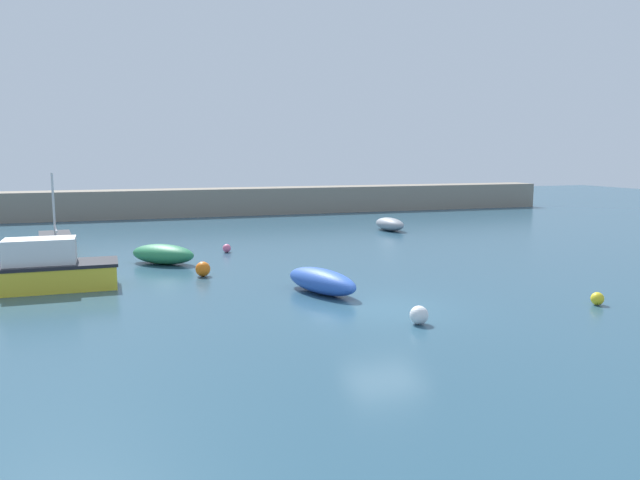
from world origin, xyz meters
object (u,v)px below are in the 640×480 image
mooring_buoy_white (419,315)px  cabin_cruiser_white (31,272)px  rowboat_blue_near (322,281)px  mooring_buoy_pink (227,248)px  rowboat_white_midwater (163,254)px  mooring_buoy_orange (203,269)px  mooring_buoy_yellow (597,299)px  sailboat_twin_hulled (56,245)px  open_tender_yellow (390,224)px

mooring_buoy_white → cabin_cruiser_white: bearing=143.1°
rowboat_blue_near → mooring_buoy_pink: size_ratio=8.87×
rowboat_white_midwater → mooring_buoy_orange: (1.29, -3.40, -0.14)m
cabin_cruiser_white → mooring_buoy_pink: cabin_cruiser_white is taller
rowboat_white_midwater → mooring_buoy_pink: rowboat_white_midwater is taller
rowboat_blue_near → mooring_buoy_yellow: rowboat_blue_near is taller
sailboat_twin_hulled → mooring_buoy_yellow: sailboat_twin_hulled is taller
sailboat_twin_hulled → mooring_buoy_pink: (7.93, -1.71, -0.29)m
rowboat_blue_near → open_tender_yellow: rowboat_blue_near is taller
sailboat_twin_hulled → mooring_buoy_pink: size_ratio=12.42×
rowboat_blue_near → mooring_buoy_white: rowboat_blue_near is taller
cabin_cruiser_white → mooring_buoy_orange: bearing=-174.4°
mooring_buoy_white → mooring_buoy_orange: mooring_buoy_orange is taller
rowboat_blue_near → mooring_buoy_orange: (-3.53, 4.34, -0.14)m
mooring_buoy_orange → mooring_buoy_yellow: 14.42m
cabin_cruiser_white → open_tender_yellow: 22.73m
rowboat_white_midwater → mooring_buoy_yellow: (12.74, -12.15, -0.23)m
rowboat_white_midwater → mooring_buoy_white: (6.21, -12.39, -0.17)m
open_tender_yellow → mooring_buoy_yellow: bearing=-11.8°
open_tender_yellow → mooring_buoy_pink: size_ratio=6.97×
rowboat_blue_near → mooring_buoy_pink: 10.17m
cabin_cruiser_white → rowboat_white_midwater: (4.88, 4.07, -0.25)m
cabin_cruiser_white → mooring_buoy_orange: cabin_cruiser_white is taller
rowboat_white_midwater → mooring_buoy_white: rowboat_white_midwater is taller
sailboat_twin_hulled → mooring_buoy_pink: sailboat_twin_hulled is taller
rowboat_white_midwater → sailboat_twin_hulled: (-4.69, 4.03, 0.06)m
open_tender_yellow → mooring_buoy_white: 21.80m
mooring_buoy_pink → mooring_buoy_yellow: bearing=-56.7°
mooring_buoy_pink → mooring_buoy_orange: size_ratio=0.69×
rowboat_white_midwater → mooring_buoy_yellow: 17.61m
mooring_buoy_white → rowboat_white_midwater: bearing=116.6°
mooring_buoy_orange → mooring_buoy_white: bearing=-61.3°
cabin_cruiser_white → mooring_buoy_white: size_ratio=11.41×
rowboat_blue_near → open_tender_yellow: (9.71, 15.49, -0.03)m
mooring_buoy_white → mooring_buoy_orange: 10.26m
sailboat_twin_hulled → mooring_buoy_orange: sailboat_twin_hulled is taller
rowboat_white_midwater → mooring_buoy_yellow: size_ratio=7.82×
open_tender_yellow → sailboat_twin_hulled: 19.58m
mooring_buoy_pink → mooring_buoy_yellow: size_ratio=0.98×
cabin_cruiser_white → sailboat_twin_hulled: size_ratio=1.21×
mooring_buoy_yellow → cabin_cruiser_white: bearing=155.3°
rowboat_blue_near → mooring_buoy_yellow: bearing=-138.8°
mooring_buoy_orange → cabin_cruiser_white: bearing=-173.8°
sailboat_twin_hulled → mooring_buoy_white: size_ratio=9.46×
cabin_cruiser_white → mooring_buoy_yellow: size_ratio=14.69×
rowboat_blue_near → mooring_buoy_pink: (-1.58, 10.05, -0.23)m
sailboat_twin_hulled → rowboat_blue_near: bearing=-147.2°
sailboat_twin_hulled → mooring_buoy_orange: bearing=-147.3°
cabin_cruiser_white → mooring_buoy_yellow: cabin_cruiser_white is taller
mooring_buoy_pink → sailboat_twin_hulled: bearing=167.8°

